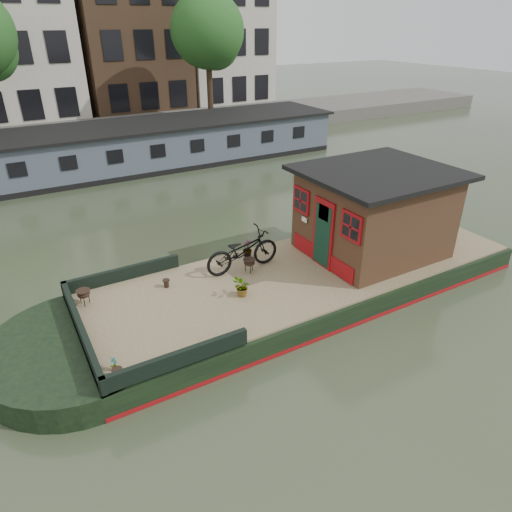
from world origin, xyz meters
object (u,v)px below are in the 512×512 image
bicycle (242,251)px  brazier_front (249,265)px  brazier_rear (84,297)px  cabin (374,211)px

bicycle → brazier_front: (0.08, -0.22, -0.36)m
bicycle → brazier_rear: bearing=84.8°
bicycle → brazier_rear: size_ratio=5.54×
cabin → brazier_front: (-3.65, 0.66, -1.04)m
brazier_front → brazier_rear: (-4.14, 0.59, -0.00)m
bicycle → brazier_front: 0.43m
bicycle → brazier_rear: bicycle is taller
brazier_front → brazier_rear: size_ratio=1.01×
cabin → brazier_front: bearing=169.7°
brazier_front → brazier_rear: brazier_front is taller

